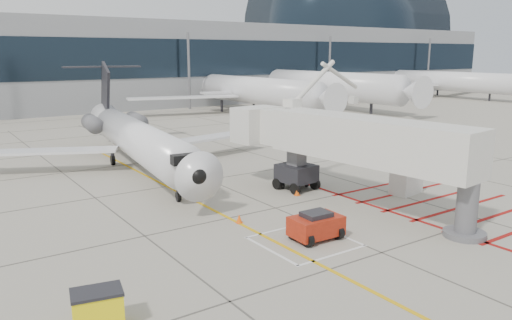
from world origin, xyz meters
TOP-DOWN VIEW (x-y plane):
  - ground_plane at (0.00, 0.00)m, footprint 260.00×260.00m
  - regional_jet at (-3.17, 15.31)m, footprint 27.26×32.60m
  - jet_bridge at (4.20, 1.03)m, footprint 10.21×18.34m
  - pushback_tug at (-1.32, -1.03)m, footprint 2.52×1.62m
  - spill_bin at (-12.46, -3.13)m, footprint 1.74×1.34m
  - baggage_cart at (3.86, 7.35)m, footprint 2.45×1.93m
  - ground_power_unit at (8.73, 1.79)m, footprint 2.24×1.51m
  - cone_nose at (-3.12, 3.01)m, footprint 0.34×0.34m
  - cone_side at (2.69, 5.33)m, footprint 0.33×0.33m
  - terminal_building at (10.00, 70.00)m, footprint 180.00×28.00m
  - terminal_glass_band at (10.00, 55.95)m, footprint 180.00×0.10m
  - terminal_dome at (70.00, 70.00)m, footprint 40.00×28.00m
  - bg_aircraft_c at (25.38, 46.00)m, footprint 35.64×39.60m
  - bg_aircraft_d at (39.07, 46.00)m, footprint 39.32×43.69m
  - bg_aircraft_e at (72.67, 46.00)m, footprint 34.59×38.44m

SIDE VIEW (x-z plane):
  - ground_plane at x=0.00m, z-range 0.00..0.00m
  - cone_side at x=2.69m, z-range 0.00..0.46m
  - cone_nose at x=-3.12m, z-range 0.00..0.47m
  - spill_bin at x=-12.46m, z-range 0.00..1.35m
  - baggage_cart at x=3.86m, z-range 0.00..1.36m
  - pushback_tug at x=-1.32m, z-range 0.00..1.44m
  - ground_power_unit at x=8.73m, z-range 0.00..1.65m
  - jet_bridge at x=4.20m, z-range 0.00..7.01m
  - regional_jet at x=-3.17m, z-range 0.00..7.82m
  - bg_aircraft_e at x=72.67m, z-range 0.00..11.53m
  - bg_aircraft_c at x=25.38m, z-range 0.00..11.88m
  - bg_aircraft_d at x=39.07m, z-range 0.00..13.11m
  - terminal_building at x=10.00m, z-range 0.00..14.00m
  - terminal_glass_band at x=10.00m, z-range 5.00..11.00m
  - terminal_dome at x=70.00m, z-range 0.00..28.00m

